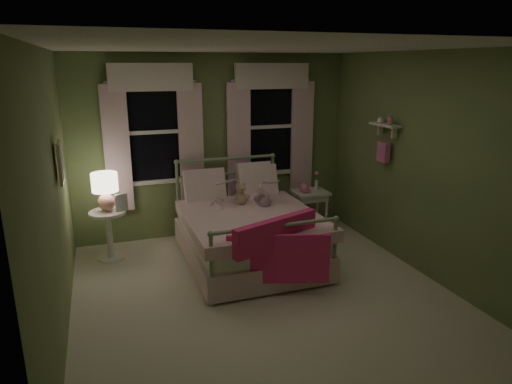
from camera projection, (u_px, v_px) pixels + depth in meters
name	position (u px, v px, depth m)	size (l,w,h in m)	color
room_shell	(264.00, 180.00, 4.67)	(4.20, 4.20, 4.20)	#EFE5CF
bed	(248.00, 232.00, 5.82)	(1.58, 2.04, 1.18)	white
pink_throw	(277.00, 244.00, 4.83)	(1.06, 0.49, 0.71)	#E32C6D
child_left	(217.00, 185.00, 5.98)	(0.25, 0.16, 0.69)	#F7D1DD
child_right	(257.00, 178.00, 6.14)	(0.38, 0.30, 0.78)	#F7D1DD
book_left	(221.00, 186.00, 5.74)	(0.20, 0.27, 0.03)	beige
book_right	(263.00, 186.00, 5.92)	(0.20, 0.27, 0.02)	beige
teddy_bear	(241.00, 195.00, 5.95)	(0.23, 0.18, 0.31)	tan
nightstand_left	(109.00, 228.00, 5.83)	(0.46, 0.46, 0.65)	white
table_lamp	(105.00, 188.00, 5.68)	(0.32, 0.32, 0.48)	#DA8C80
book_nightstand	(116.00, 212.00, 5.72)	(0.16, 0.22, 0.02)	beige
nightstand_right	(310.00, 198.00, 6.71)	(0.50, 0.40, 0.64)	white
pink_toy	(304.00, 188.00, 6.63)	(0.14, 0.19, 0.14)	pink
bud_vase	(316.00, 180.00, 6.72)	(0.06, 0.06, 0.28)	white
window_left	(154.00, 127.00, 6.16)	(1.34, 0.13, 1.96)	black
window_right	(271.00, 122.00, 6.70)	(1.34, 0.13, 1.96)	black
wall_shelf	(384.00, 139.00, 5.85)	(0.15, 0.50, 0.60)	white
framed_picture	(61.00, 162.00, 4.55)	(0.03, 0.32, 0.42)	beige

